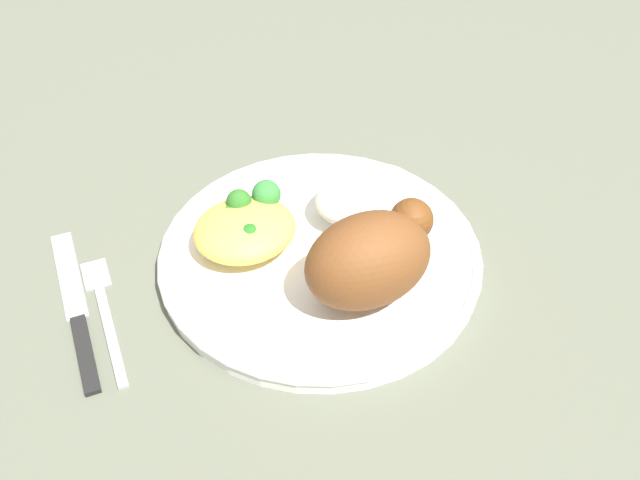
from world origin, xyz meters
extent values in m
plane|color=#5D6251|center=(0.00, 0.00, 0.00)|extent=(2.00, 2.00, 0.00)
cylinder|color=white|center=(0.00, 0.00, 0.01)|extent=(0.28, 0.28, 0.01)
torus|color=white|center=(0.00, 0.00, 0.01)|extent=(0.29, 0.29, 0.01)
ellipsoid|color=brown|center=(0.01, -0.07, 0.06)|extent=(0.11, 0.07, 0.08)
sphere|color=brown|center=(0.06, -0.05, 0.07)|extent=(0.04, 0.04, 0.04)
ellipsoid|color=white|center=(0.06, 0.03, 0.04)|extent=(0.10, 0.07, 0.04)
ellipsoid|color=#EFC54E|center=(-0.06, 0.04, 0.03)|extent=(0.09, 0.08, 0.03)
sphere|color=#2E6F25|center=(-0.05, 0.06, 0.05)|extent=(0.02, 0.02, 0.02)
sphere|color=#2A7422|center=(-0.06, 0.04, 0.04)|extent=(0.02, 0.02, 0.02)
sphere|color=#266E21|center=(-0.06, 0.02, 0.04)|extent=(0.02, 0.02, 0.02)
sphere|color=#37732B|center=(-0.06, 0.05, 0.04)|extent=(0.02, 0.02, 0.02)
sphere|color=#368539|center=(-0.03, 0.06, 0.05)|extent=(0.03, 0.03, 0.03)
cube|color=#B2B2B7|center=(-0.19, 0.00, 0.00)|extent=(0.02, 0.11, 0.01)
cube|color=#B2B2B7|center=(-0.18, 0.07, 0.00)|extent=(0.02, 0.04, 0.00)
cube|color=black|center=(-0.21, -0.01, 0.00)|extent=(0.02, 0.08, 0.01)
cube|color=#B2B2B7|center=(-0.20, 0.08, 0.00)|extent=(0.03, 0.11, 0.00)
camera|label=1|loc=(-0.20, -0.40, 0.45)|focal=39.88mm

